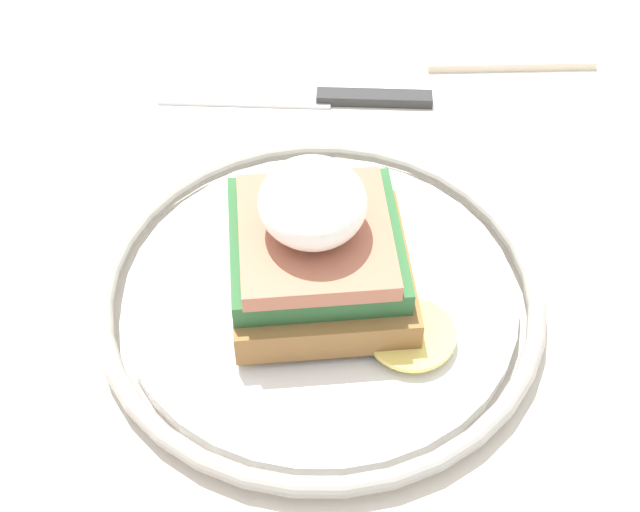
{
  "coord_description": "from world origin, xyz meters",
  "views": [
    {
      "loc": [
        -0.3,
        0.02,
        1.12
      ],
      "look_at": [
        0.0,
        -0.01,
        0.78
      ],
      "focal_mm": 50.0,
      "sensor_mm": 36.0,
      "label": 1
    }
  ],
  "objects_px": {
    "sandwich": "(318,245)",
    "knife": "(318,98)",
    "plate": "(320,290)",
    "napkin": "(499,19)"
  },
  "relations": [
    {
      "from": "plate",
      "to": "napkin",
      "type": "distance_m",
      "value": 0.29
    },
    {
      "from": "plate",
      "to": "knife",
      "type": "height_order",
      "value": "plate"
    },
    {
      "from": "napkin",
      "to": "sandwich",
      "type": "bearing_deg",
      "value": 148.09
    },
    {
      "from": "plate",
      "to": "sandwich",
      "type": "xyz_separation_m",
      "value": [
        -0.0,
        0.0,
        0.04
      ]
    },
    {
      "from": "plate",
      "to": "knife",
      "type": "xyz_separation_m",
      "value": [
        0.17,
        -0.01,
        -0.01
      ]
    },
    {
      "from": "knife",
      "to": "plate",
      "type": "bearing_deg",
      "value": 175.28
    },
    {
      "from": "knife",
      "to": "napkin",
      "type": "bearing_deg",
      "value": -60.7
    },
    {
      "from": "sandwich",
      "to": "napkin",
      "type": "height_order",
      "value": "sandwich"
    },
    {
      "from": "sandwich",
      "to": "knife",
      "type": "relative_size",
      "value": 0.6
    },
    {
      "from": "knife",
      "to": "napkin",
      "type": "xyz_separation_m",
      "value": [
        0.08,
        -0.14,
        0.0
      ]
    }
  ]
}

